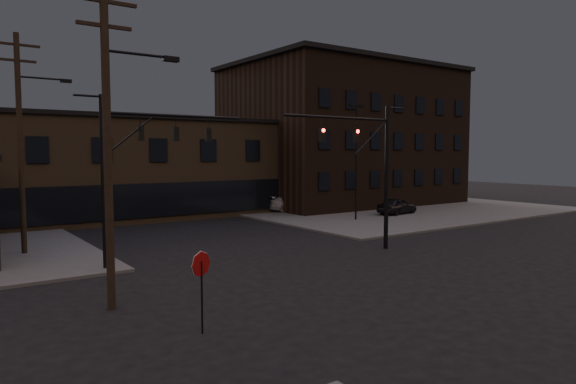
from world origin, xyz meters
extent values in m
plane|color=black|center=(0.00, 0.00, 0.00)|extent=(140.00, 140.00, 0.00)
cube|color=#474744|center=(22.00, 22.00, 0.07)|extent=(30.00, 30.00, 0.15)
cube|color=brown|center=(0.00, 28.00, 4.00)|extent=(40.00, 12.00, 8.00)
cube|color=black|center=(22.00, 26.00, 7.00)|extent=(22.00, 16.00, 14.00)
cylinder|color=black|center=(6.50, 4.50, 4.00)|extent=(0.24, 0.24, 8.00)
cylinder|color=black|center=(3.00, 4.50, 7.20)|extent=(7.00, 0.14, 0.14)
cube|color=#FF140C|center=(4.17, 4.50, 6.30)|extent=(0.28, 0.22, 0.70)
cube|color=#FF140C|center=(1.83, 4.50, 6.30)|extent=(0.28, 0.22, 0.70)
cylinder|color=black|center=(-8.00, 8.00, 4.00)|extent=(0.24, 0.24, 8.00)
cylinder|color=black|center=(-4.50, 8.00, 7.20)|extent=(7.00, 0.14, 0.14)
cube|color=black|center=(-6.25, 8.00, 6.30)|extent=(0.28, 0.22, 0.70)
cube|color=black|center=(-4.50, 8.00, 6.30)|extent=(0.28, 0.22, 0.70)
cube|color=black|center=(-2.75, 8.00, 6.30)|extent=(0.28, 0.22, 0.70)
cylinder|color=black|center=(-8.00, -2.00, 1.10)|extent=(0.06, 0.06, 2.20)
cylinder|color=maroon|center=(-8.00, -1.98, 2.10)|extent=(0.72, 0.33, 0.76)
cylinder|color=black|center=(-9.50, 2.00, 5.50)|extent=(0.28, 0.28, 11.00)
cube|color=black|center=(-9.50, 2.00, 10.40)|extent=(2.20, 0.12, 0.12)
cube|color=black|center=(-9.50, 2.00, 9.60)|extent=(1.80, 0.12, 0.12)
cube|color=black|center=(-7.20, 2.00, 8.75)|extent=(0.60, 0.25, 0.18)
cylinder|color=black|center=(-10.50, 14.00, 5.75)|extent=(0.28, 0.28, 11.50)
cube|color=black|center=(-10.50, 14.00, 10.90)|extent=(2.20, 0.12, 0.12)
cube|color=black|center=(-10.50, 14.00, 10.10)|extent=(1.80, 0.12, 0.12)
cube|color=black|center=(-8.20, 14.00, 9.25)|extent=(0.60, 0.25, 0.18)
cylinder|color=black|center=(13.00, 14.00, 4.50)|extent=(0.14, 0.14, 9.00)
cube|color=black|center=(12.50, 14.00, 9.05)|extent=(0.50, 0.28, 0.18)
cube|color=black|center=(13.50, 14.00, 9.05)|extent=(0.50, 0.28, 0.18)
cylinder|color=black|center=(19.00, 19.00, 4.50)|extent=(0.14, 0.14, 9.00)
cube|color=black|center=(18.50, 19.00, 9.05)|extent=(0.50, 0.28, 0.18)
cube|color=black|center=(19.50, 19.00, 9.05)|extent=(0.50, 0.28, 0.18)
imported|color=black|center=(18.45, 14.70, 0.86)|extent=(4.34, 2.26, 1.41)
imported|color=#B1B2B4|center=(12.62, 21.88, 0.89)|extent=(5.36, 2.74, 1.49)
imported|color=black|center=(0.56, 25.74, 0.78)|extent=(2.20, 4.90, 1.56)
camera|label=1|loc=(-14.55, -15.70, 5.39)|focal=32.00mm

